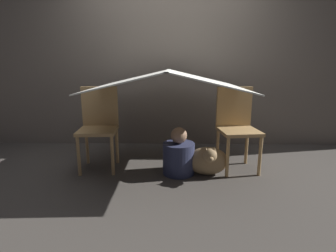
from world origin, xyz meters
TOP-DOWN VIEW (x-y plane):
  - ground_plane at (0.00, 0.00)m, footprint 8.80×8.80m
  - wall_back at (0.00, 1.23)m, footprint 7.00×0.05m
  - chair_left at (-0.79, 0.28)m, footprint 0.44×0.44m
  - chair_right at (0.78, 0.28)m, footprint 0.47×0.47m
  - sheet_canopy at (0.00, 0.20)m, footprint 1.58×1.44m
  - person_front at (0.12, 0.09)m, footprint 0.35×0.35m
  - dog at (0.43, 0.04)m, footprint 0.44×0.37m

SIDE VIEW (x-z plane):
  - ground_plane at x=0.00m, z-range 0.00..0.00m
  - dog at x=0.43m, z-range -0.01..0.36m
  - person_front at x=0.12m, z-range -0.06..0.46m
  - chair_left at x=-0.79m, z-range 0.05..0.98m
  - chair_right at x=0.78m, z-range 0.05..0.98m
  - sheet_canopy at x=0.00m, z-range 0.93..1.12m
  - wall_back at x=0.00m, z-range 0.00..2.50m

